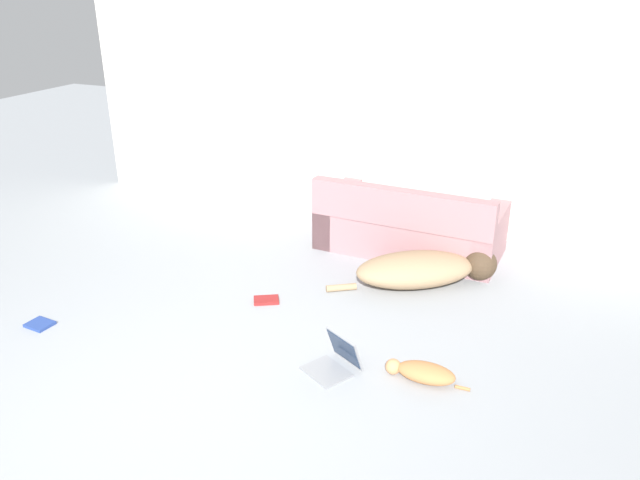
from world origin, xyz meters
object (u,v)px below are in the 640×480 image
at_px(laptop_open, 337,358).
at_px(book_blue, 40,324).
at_px(book_red, 266,300).
at_px(cat, 422,372).
at_px(couch, 409,228).
at_px(dog, 424,269).

distance_m(laptop_open, book_blue, 2.45).
relative_size(book_blue, book_red, 0.80).
bearing_deg(laptop_open, book_blue, -141.50).
bearing_deg(cat, couch, -72.27).
distance_m(laptop_open, book_red, 1.15).
height_order(couch, dog, couch).
xyz_separation_m(couch, book_blue, (-2.33, -2.59, -0.24)).
bearing_deg(book_blue, cat, 9.21).
distance_m(couch, cat, 2.22).
bearing_deg(book_red, couch, 61.16).
bearing_deg(book_red, book_blue, -144.39).
bearing_deg(dog, cat, -109.29).
distance_m(couch, laptop_open, 2.20).
height_order(dog, cat, dog).
xyz_separation_m(cat, book_blue, (-3.02, -0.49, -0.05)).
relative_size(couch, dog, 1.28).
xyz_separation_m(laptop_open, book_red, (-0.93, 0.68, -0.07)).
height_order(cat, book_red, cat).
bearing_deg(dog, book_red, -176.98).
relative_size(cat, book_blue, 2.87).
height_order(cat, book_blue, cat).
height_order(laptop_open, book_blue, laptop_open).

